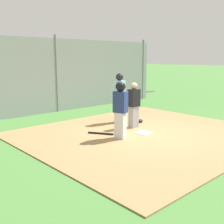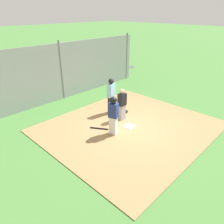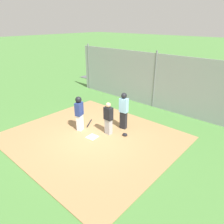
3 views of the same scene
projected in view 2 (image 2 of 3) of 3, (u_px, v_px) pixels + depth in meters
name	position (u px, v px, depth m)	size (l,w,h in m)	color
ground_plane	(129.00, 127.00, 9.78)	(140.00, 140.00, 0.00)	#477A38
dirt_infield	(129.00, 127.00, 9.77)	(7.20, 6.40, 0.03)	#9E774C
home_plate	(129.00, 126.00, 9.76)	(0.44, 0.44, 0.02)	white
catcher	(122.00, 104.00, 10.09)	(0.38, 0.26, 1.54)	#9E9EA3
umpire	(111.00, 95.00, 10.69)	(0.42, 0.32, 1.81)	black
runner	(113.00, 113.00, 8.80)	(0.36, 0.44, 1.69)	silver
baseball_bat	(99.00, 128.00, 9.56)	(0.06, 0.06, 0.83)	black
catcher_mask	(126.00, 111.00, 11.08)	(0.24, 0.20, 0.12)	black
backstop_fence	(62.00, 72.00, 12.29)	(12.00, 0.10, 3.35)	#93999E
parking_lot	(30.00, 82.00, 15.72)	(18.00, 5.20, 0.04)	#515156
parked_car_blue	(93.00, 61.00, 19.57)	(4.28, 2.06, 1.28)	#28428C
parked_car_red	(64.00, 68.00, 17.05)	(4.39, 2.30, 1.28)	maroon
parked_car_white	(37.00, 73.00, 15.68)	(4.34, 2.19, 1.28)	silver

